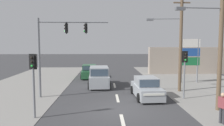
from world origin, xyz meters
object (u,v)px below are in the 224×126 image
object	(u,v)px
utility_pole_midground_right	(179,37)
shopping_plaza_sign	(190,54)
pedestal_signal_left_kerb	(33,75)
suv_receding_far	(99,77)
sedan_kerbside_parked	(89,72)
pedestrian_at_kerb	(223,106)
pedestal_signal_right_kerb	(185,67)
sedan_oncoming_near	(146,88)
utility_pole_foreground_right	(219,34)
traffic_signal_mast	(56,43)

from	to	relation	value
utility_pole_midground_right	shopping_plaza_sign	world-z (taller)	utility_pole_midground_right
pedestal_signal_left_kerb	suv_receding_far	world-z (taller)	pedestal_signal_left_kerb
sedan_kerbside_parked	pedestrian_at_kerb	distance (m)	17.30
pedestal_signal_right_kerb	sedan_oncoming_near	bearing A→B (deg)	168.38
utility_pole_midground_right	utility_pole_foreground_right	bearing A→B (deg)	-83.98
sedan_kerbside_parked	shopping_plaza_sign	bearing A→B (deg)	-19.19
pedestal_signal_left_kerb	sedan_kerbside_parked	world-z (taller)	pedestal_signal_left_kerb
utility_pole_midground_right	sedan_oncoming_near	xyz separation A→B (m)	(-3.10, -2.01, -3.94)
utility_pole_midground_right	pedestal_signal_right_kerb	xyz separation A→B (m)	(-0.40, -2.56, -2.23)
sedan_kerbside_parked	pedestrian_at_kerb	size ratio (longest dim) A/B	2.63
pedestal_signal_right_kerb	shopping_plaza_sign	bearing A→B (deg)	65.87
traffic_signal_mast	sedan_oncoming_near	xyz separation A→B (m)	(6.80, -0.27, -3.44)
utility_pole_foreground_right	shopping_plaza_sign	world-z (taller)	utility_pole_foreground_right
utility_pole_foreground_right	sedan_oncoming_near	bearing A→B (deg)	137.55
traffic_signal_mast	suv_receding_far	world-z (taller)	traffic_signal_mast
pedestal_signal_left_kerb	pedestrian_at_kerb	size ratio (longest dim) A/B	2.18
utility_pole_foreground_right	traffic_signal_mast	world-z (taller)	utility_pole_foreground_right
shopping_plaza_sign	sedan_kerbside_parked	bearing A→B (deg)	160.81
pedestal_signal_left_kerb	pedestrian_at_kerb	bearing A→B (deg)	-6.83
utility_pole_midground_right	suv_receding_far	xyz separation A→B (m)	(-6.82, 2.50, -3.76)
traffic_signal_mast	sedan_kerbside_parked	world-z (taller)	traffic_signal_mast
utility_pole_foreground_right	utility_pole_midground_right	size ratio (longest dim) A/B	1.00
sedan_oncoming_near	pedestrian_at_kerb	distance (m)	6.30
utility_pole_foreground_right	sedan_kerbside_parked	world-z (taller)	utility_pole_foreground_right
pedestal_signal_right_kerb	utility_pole_foreground_right	bearing A→B (deg)	-70.89
suv_receding_far	sedan_oncoming_near	xyz separation A→B (m)	(3.72, -4.51, -0.18)
shopping_plaza_sign	sedan_oncoming_near	distance (m)	8.60
traffic_signal_mast	pedestal_signal_right_kerb	bearing A→B (deg)	-4.94
utility_pole_midground_right	sedan_oncoming_near	size ratio (longest dim) A/B	1.99
sedan_oncoming_near	pedestrian_at_kerb	size ratio (longest dim) A/B	2.65
utility_pole_foreground_right	pedestal_signal_left_kerb	size ratio (longest dim) A/B	2.42
traffic_signal_mast	pedestal_signal_left_kerb	bearing A→B (deg)	-92.90
pedestrian_at_kerb	utility_pole_midground_right	bearing A→B (deg)	87.99
suv_receding_far	pedestrian_at_kerb	size ratio (longest dim) A/B	2.83
utility_pole_foreground_right	shopping_plaza_sign	bearing A→B (deg)	78.04
traffic_signal_mast	suv_receding_far	xyz separation A→B (m)	(3.08, 4.24, -3.26)
pedestrian_at_kerb	pedestal_signal_right_kerb	bearing A→B (deg)	91.55
pedestal_signal_left_kerb	sedan_oncoming_near	xyz separation A→B (m)	(7.04, 4.44, -1.71)
traffic_signal_mast	sedan_kerbside_parked	bearing A→B (deg)	79.45
pedestal_signal_right_kerb	sedan_kerbside_parked	xyz separation A→B (m)	(-7.73, 10.34, -1.71)
utility_pole_midground_right	pedestal_signal_left_kerb	size ratio (longest dim) A/B	2.41
sedan_oncoming_near	pedestrian_at_kerb	bearing A→B (deg)	-63.25
utility_pole_foreground_right	sedan_oncoming_near	xyz separation A→B (m)	(-3.67, 3.35, -3.95)
pedestal_signal_left_kerb	sedan_oncoming_near	world-z (taller)	pedestal_signal_left_kerb
pedestal_signal_left_kerb	suv_receding_far	size ratio (longest dim) A/B	0.77
sedan_kerbside_parked	suv_receding_far	bearing A→B (deg)	-76.10
pedestal_signal_right_kerb	sedan_kerbside_parked	bearing A→B (deg)	126.77
traffic_signal_mast	shopping_plaza_sign	size ratio (longest dim) A/B	1.30
utility_pole_foreground_right	sedan_kerbside_parked	size ratio (longest dim) A/B	2.01
utility_pole_midground_right	pedestal_signal_right_kerb	world-z (taller)	utility_pole_midground_right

